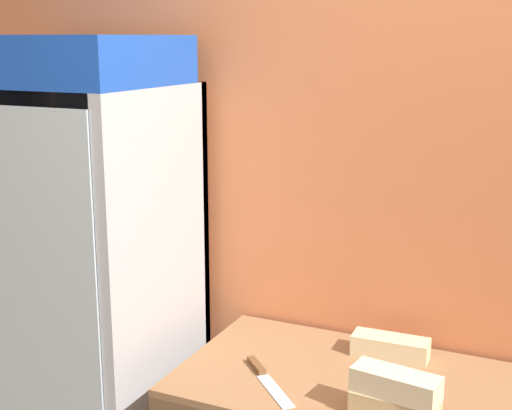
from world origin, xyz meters
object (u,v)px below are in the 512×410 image
(beverage_cooler, at_px, (91,267))
(sandwich_flat_left, at_px, (390,347))
(sandwich_stack_middle, at_px, (396,384))
(chefs_knife, at_px, (263,375))
(sandwich_stack_bottom, at_px, (395,407))

(beverage_cooler, distance_m, sandwich_flat_left, 1.22)
(sandwich_stack_middle, bearing_deg, chefs_knife, 170.47)
(beverage_cooler, xyz_separation_m, sandwich_stack_middle, (1.32, -0.26, -0.11))
(beverage_cooler, xyz_separation_m, sandwich_stack_bottom, (1.32, -0.26, -0.19))
(beverage_cooler, bearing_deg, sandwich_stack_middle, -10.96)
(beverage_cooler, distance_m, chefs_knife, 0.89)
(sandwich_stack_bottom, relative_size, sandwich_flat_left, 0.98)
(sandwich_stack_middle, distance_m, sandwich_flat_left, 0.44)
(sandwich_stack_middle, bearing_deg, sandwich_stack_bottom, 0.00)
(sandwich_stack_bottom, distance_m, sandwich_stack_middle, 0.08)
(sandwich_stack_middle, height_order, chefs_knife, sandwich_stack_middle)
(sandwich_stack_bottom, relative_size, chefs_knife, 0.98)
(sandwich_stack_middle, xyz_separation_m, sandwich_flat_left, (-0.12, 0.42, -0.08))
(beverage_cooler, relative_size, sandwich_stack_bottom, 7.41)
(sandwich_flat_left, bearing_deg, sandwich_stack_middle, -73.92)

